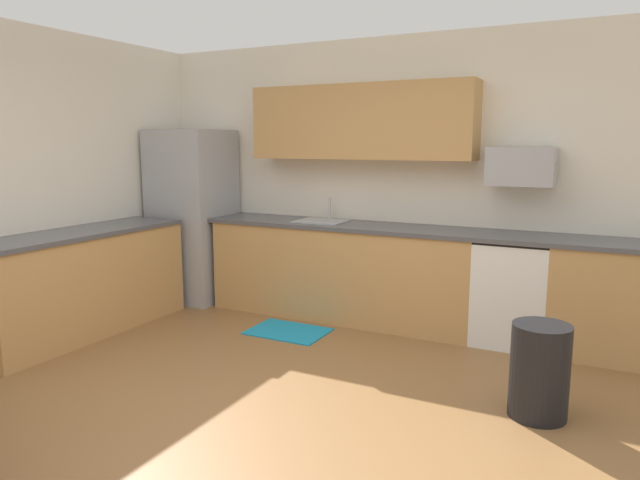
{
  "coord_description": "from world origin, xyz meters",
  "views": [
    {
      "loc": [
        1.9,
        -2.71,
        1.7
      ],
      "look_at": [
        0.0,
        1.0,
        1.0
      ],
      "focal_mm": 32.34,
      "sensor_mm": 36.0,
      "label": 1
    }
  ],
  "objects_px": {
    "refrigerator": "(193,216)",
    "oven_range": "(512,291)",
    "trash_bin": "(539,371)",
    "microwave": "(521,166)"
  },
  "relations": [
    {
      "from": "oven_range",
      "to": "microwave",
      "type": "distance_m",
      "value": 1.06
    },
    {
      "from": "microwave",
      "to": "trash_bin",
      "type": "distance_m",
      "value": 1.93
    },
    {
      "from": "refrigerator",
      "to": "oven_range",
      "type": "xyz_separation_m",
      "value": [
        3.37,
        0.08,
        -0.47
      ]
    },
    {
      "from": "microwave",
      "to": "trash_bin",
      "type": "relative_size",
      "value": 0.9
    },
    {
      "from": "refrigerator",
      "to": "trash_bin",
      "type": "relative_size",
      "value": 3.07
    },
    {
      "from": "refrigerator",
      "to": "oven_range",
      "type": "distance_m",
      "value": 3.4
    },
    {
      "from": "oven_range",
      "to": "trash_bin",
      "type": "bearing_deg",
      "value": -74.38
    },
    {
      "from": "refrigerator",
      "to": "oven_range",
      "type": "bearing_deg",
      "value": 1.36
    },
    {
      "from": "oven_range",
      "to": "trash_bin",
      "type": "relative_size",
      "value": 1.52
    },
    {
      "from": "oven_range",
      "to": "microwave",
      "type": "height_order",
      "value": "microwave"
    }
  ]
}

